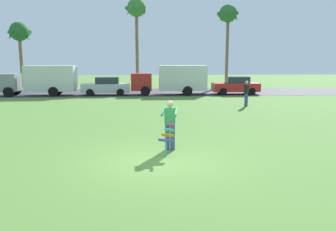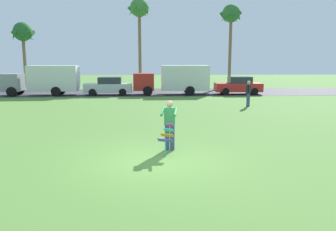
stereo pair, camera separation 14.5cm
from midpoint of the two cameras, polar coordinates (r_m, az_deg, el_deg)
ground_plane at (r=10.42m, az=-2.58°, el=-7.76°), size 120.00×120.00×0.00m
road_strip at (r=32.38m, az=-3.58°, el=4.03°), size 120.00×8.00×0.01m
person_kite_flyer at (r=11.37m, az=-0.03°, el=-1.35°), size 0.62×0.71×1.73m
kite_held at (r=10.78m, az=-0.45°, el=-3.51°), size 0.58×0.72×1.02m
parked_truck_grey_van at (r=31.24m, az=-21.06°, el=5.81°), size 6.74×2.22×2.62m
parked_car_silver at (r=30.13m, az=-10.72°, el=4.94°), size 4.24×1.91×1.60m
parked_truck_red_cab at (r=29.99m, az=0.81°, el=6.31°), size 6.72×2.17×2.62m
parked_car_red at (r=31.04m, az=11.47°, el=5.05°), size 4.23×1.89×1.60m
palm_tree_left_near at (r=41.53m, az=-24.31°, el=12.66°), size 2.58×2.71×7.29m
palm_tree_right_near at (r=39.84m, az=-5.56°, el=17.30°), size 2.58×2.71×10.06m
palm_tree_centre_far at (r=41.40m, az=10.19°, el=16.29°), size 2.58×2.71×9.58m
person_walker_near at (r=22.90m, az=13.17°, el=3.86°), size 0.40×0.47×1.73m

